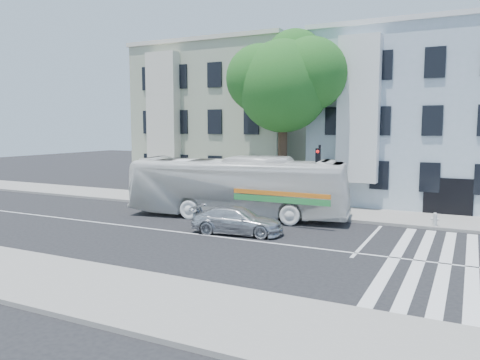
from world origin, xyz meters
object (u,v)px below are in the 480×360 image
Objects in this scene: traffic_signal at (319,172)px; fire_hydrant at (435,219)px; bus at (237,187)px; sedan at (237,220)px.

traffic_signal reaches higher than fire_hydrant.
bus reaches higher than sedan.
bus is at bearing -169.08° from traffic_signal.
bus is at bearing 18.70° from sedan.
traffic_signal is at bearing -176.53° from fire_hydrant.
fire_hydrant is (8.34, 5.31, -0.15)m from sedan.
traffic_signal is 6.10× the size of fire_hydrant.
sedan is 1.08× the size of traffic_signal.
fire_hydrant is at bearing -89.83° from bus.
sedan is 9.89m from fire_hydrant.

